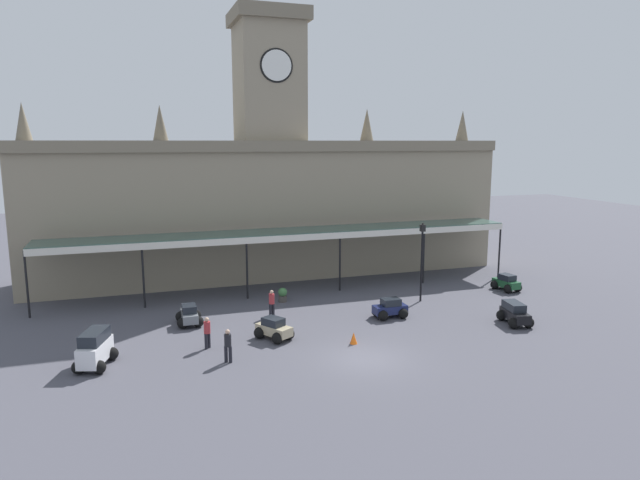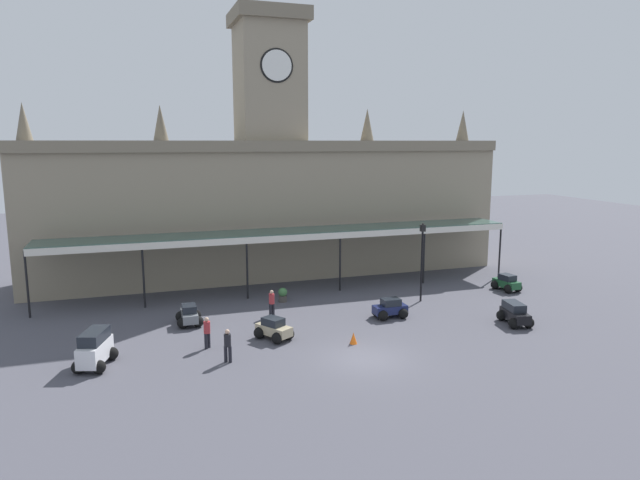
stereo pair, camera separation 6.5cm
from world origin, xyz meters
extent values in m
plane|color=#494952|center=(0.00, 0.00, 0.00)|extent=(140.00, 140.00, 0.00)
cube|color=gray|center=(0.00, 19.49, 5.34)|extent=(36.66, 6.39, 10.67)
cube|color=gray|center=(0.00, 16.14, 10.27)|extent=(36.66, 0.30, 0.80)
cube|color=gray|center=(0.00, 19.49, 15.02)|extent=(4.80, 4.80, 8.70)
cube|color=#766C59|center=(0.00, 19.49, 19.87)|extent=(5.50, 5.50, 1.00)
cylinder|color=white|center=(0.00, 17.03, 16.07)|extent=(2.20, 0.12, 2.20)
cylinder|color=black|center=(0.00, 17.07, 16.07)|extent=(2.46, 0.06, 2.46)
cone|color=#6E6554|center=(-17.33, 19.49, 11.97)|extent=(1.10, 1.10, 2.60)
cone|color=#6E6554|center=(-8.25, 19.49, 11.97)|extent=(1.10, 1.10, 2.60)
cone|color=#6E6554|center=(8.25, 19.49, 11.97)|extent=(1.10, 1.10, 2.60)
cone|color=#6E6554|center=(17.33, 19.49, 11.97)|extent=(1.10, 1.10, 2.60)
cube|color=#38564C|center=(0.00, 14.09, 4.26)|extent=(33.68, 3.20, 0.16)
cube|color=silver|center=(0.00, 12.49, 4.06)|extent=(33.68, 0.12, 0.44)
cylinder|color=black|center=(-16.84, 12.64, 2.09)|extent=(0.14, 0.14, 4.18)
cylinder|color=black|center=(-10.10, 12.64, 2.09)|extent=(0.14, 0.14, 4.18)
cylinder|color=black|center=(-3.37, 12.64, 2.09)|extent=(0.14, 0.14, 4.18)
cylinder|color=black|center=(3.37, 12.64, 2.09)|extent=(0.14, 0.14, 4.18)
cylinder|color=black|center=(10.10, 12.64, 2.09)|extent=(0.14, 0.14, 4.18)
cylinder|color=black|center=(16.84, 12.64, 2.09)|extent=(0.14, 0.14, 4.18)
cube|color=slate|center=(-7.72, 8.24, 0.52)|extent=(0.90, 2.06, 0.50)
cube|color=#1E232B|center=(-7.72, 8.19, 0.98)|extent=(0.81, 1.11, 0.42)
sphere|color=black|center=(-8.15, 8.92, 0.32)|extent=(0.64, 0.64, 0.64)
sphere|color=black|center=(-7.27, 8.91, 0.32)|extent=(0.64, 0.64, 0.64)
sphere|color=black|center=(-8.16, 7.57, 0.32)|extent=(0.64, 0.64, 0.64)
sphere|color=black|center=(-7.28, 7.56, 0.32)|extent=(0.64, 0.64, 0.64)
cube|color=tan|center=(-3.60, 4.21, 0.52)|extent=(1.83, 2.21, 0.50)
cube|color=#1E232B|center=(-3.63, 4.25, 0.98)|extent=(1.26, 1.36, 0.42)
sphere|color=black|center=(-2.87, 3.87, 0.32)|extent=(0.64, 0.64, 0.64)
sphere|color=black|center=(-3.62, 3.41, 0.32)|extent=(0.64, 0.64, 0.64)
sphere|color=black|center=(-3.59, 5.02, 0.32)|extent=(0.64, 0.64, 0.64)
sphere|color=black|center=(-4.33, 4.55, 0.32)|extent=(0.64, 0.64, 0.64)
cube|color=#1E512D|center=(14.77, 8.84, 0.52)|extent=(1.09, 2.13, 0.50)
cube|color=#1E232B|center=(14.77, 8.79, 0.98)|extent=(0.91, 1.18, 0.42)
sphere|color=black|center=(14.26, 9.47, 0.32)|extent=(0.64, 0.64, 0.64)
sphere|color=black|center=(15.13, 9.56, 0.32)|extent=(0.64, 0.64, 0.64)
sphere|color=black|center=(14.40, 8.13, 0.32)|extent=(0.64, 0.64, 0.64)
sphere|color=black|center=(15.28, 8.22, 0.32)|extent=(0.64, 0.64, 0.64)
cube|color=silver|center=(-12.61, 3.18, 0.74)|extent=(1.64, 2.58, 0.95)
cube|color=#1E232B|center=(-12.60, 3.23, 1.50)|extent=(1.44, 2.08, 0.55)
sphere|color=black|center=(-12.42, 2.22, 0.32)|extent=(0.64, 0.64, 0.64)
sphere|color=black|center=(-13.33, 2.52, 0.32)|extent=(0.64, 0.64, 0.64)
sphere|color=black|center=(-11.90, 3.84, 0.32)|extent=(0.64, 0.64, 0.64)
sphere|color=black|center=(-12.80, 4.13, 0.32)|extent=(0.64, 0.64, 0.64)
cube|color=#19214C|center=(4.03, 5.69, 0.52)|extent=(2.05, 0.88, 0.50)
cube|color=#1E232B|center=(4.08, 5.69, 0.98)|extent=(1.10, 0.80, 0.42)
sphere|color=black|center=(3.36, 5.25, 0.32)|extent=(0.64, 0.64, 0.64)
sphere|color=black|center=(3.36, 6.13, 0.32)|extent=(0.64, 0.64, 0.64)
sphere|color=black|center=(4.71, 5.25, 0.32)|extent=(0.64, 0.64, 0.64)
sphere|color=black|center=(4.71, 6.13, 0.32)|extent=(0.64, 0.64, 0.64)
cube|color=black|center=(10.46, 2.20, 0.54)|extent=(1.29, 2.38, 0.55)
cube|color=#1E232B|center=(10.50, 2.40, 1.05)|extent=(1.10, 1.67, 0.45)
sphere|color=black|center=(10.77, 1.36, 0.32)|extent=(0.64, 0.64, 0.64)
sphere|color=black|center=(9.88, 1.52, 0.32)|extent=(0.64, 0.64, 0.64)
sphere|color=black|center=(11.05, 2.88, 0.32)|extent=(0.64, 0.64, 0.64)
sphere|color=black|center=(10.16, 3.04, 0.32)|extent=(0.64, 0.64, 0.64)
cylinder|color=black|center=(-2.86, 8.12, 0.41)|extent=(0.17, 0.17, 0.82)
cylinder|color=black|center=(-2.66, 8.21, 0.41)|extent=(0.17, 0.17, 0.82)
cylinder|color=#A52D33|center=(-2.76, 8.16, 1.13)|extent=(0.34, 0.34, 0.62)
sphere|color=tan|center=(-2.76, 8.16, 1.55)|extent=(0.23, 0.23, 0.23)
cylinder|color=black|center=(-6.62, 1.75, 0.41)|extent=(0.17, 0.17, 0.82)
cylinder|color=black|center=(-6.43, 1.65, 0.41)|extent=(0.17, 0.17, 0.82)
cylinder|color=black|center=(-6.52, 1.70, 1.13)|extent=(0.34, 0.34, 0.62)
sphere|color=tan|center=(-6.52, 1.70, 1.55)|extent=(0.23, 0.23, 0.23)
cylinder|color=black|center=(-7.30, 3.87, 0.41)|extent=(0.17, 0.17, 0.82)
cylinder|color=black|center=(-7.14, 4.02, 0.41)|extent=(0.17, 0.17, 0.82)
cylinder|color=#A52D33|center=(-7.22, 3.95, 1.13)|extent=(0.34, 0.34, 0.62)
sphere|color=tan|center=(-7.22, 3.95, 1.55)|extent=(0.23, 0.23, 0.23)
cylinder|color=black|center=(7.56, 8.32, 2.38)|extent=(0.13, 0.13, 4.76)
cube|color=black|center=(7.56, 8.32, 4.98)|extent=(0.30, 0.30, 0.44)
sphere|color=black|center=(7.56, 8.32, 5.26)|extent=(0.14, 0.14, 0.14)
cone|color=orange|center=(0.23, 2.16, 0.31)|extent=(0.40, 0.40, 0.62)
cylinder|color=#47423D|center=(-1.29, 11.11, 0.21)|extent=(0.56, 0.56, 0.42)
sphere|color=#3E713D|center=(-1.29, 11.11, 0.66)|extent=(0.60, 0.60, 0.60)
camera|label=1|loc=(-10.62, -24.56, 10.63)|focal=31.86mm
camera|label=2|loc=(-10.56, -24.58, 10.63)|focal=31.86mm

